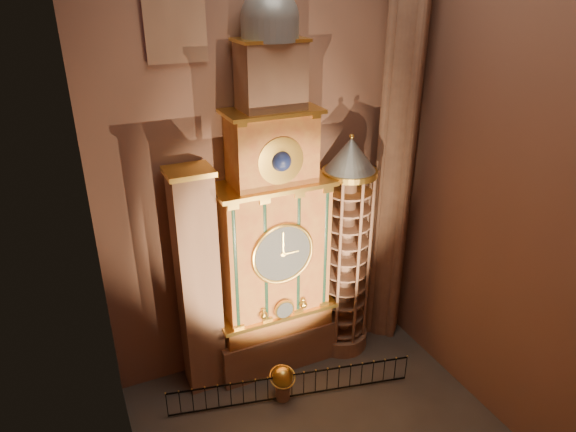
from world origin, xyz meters
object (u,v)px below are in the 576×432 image
astronomical_clock (273,236)px  celestial_globe (282,380)px  stair_turret (346,251)px  iron_railing (292,386)px  portrait_tower (198,284)px

astronomical_clock → celestial_globe: 6.23m
astronomical_clock → stair_turret: astronomical_clock is taller
astronomical_clock → iron_railing: 6.56m
astronomical_clock → celestial_globe: (-0.70, -2.47, -5.68)m
stair_turret → celestial_globe: 6.38m
astronomical_clock → stair_turret: bearing=-4.3°
stair_turret → iron_railing: 6.42m
stair_turret → astronomical_clock: bearing=175.7°
celestial_globe → astronomical_clock: bearing=74.2°
astronomical_clock → portrait_tower: 3.73m
portrait_tower → stair_turret: stair_turret is taller
celestial_globe → stair_turret: bearing=27.7°
stair_turret → iron_railing: (-3.82, -2.36, -4.59)m
portrait_tower → stair_turret: size_ratio=0.94×
astronomical_clock → iron_railing: (-0.32, -2.63, -6.00)m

